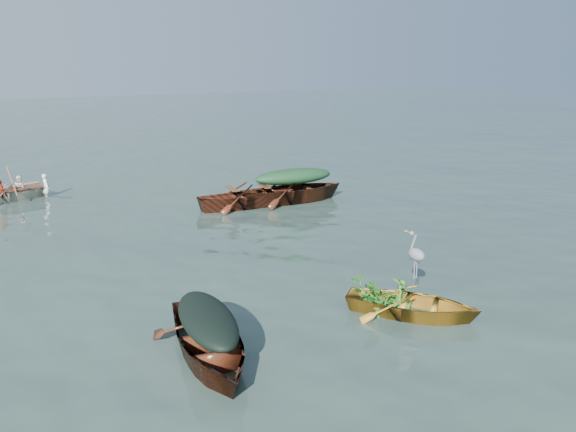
% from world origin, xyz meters
% --- Properties ---
extents(ground, '(140.00, 140.00, 0.00)m').
position_xyz_m(ground, '(0.00, 0.00, 0.00)').
color(ground, '#31453D').
rests_on(ground, ground).
extents(yellow_dinghy, '(2.92, 3.18, 0.81)m').
position_xyz_m(yellow_dinghy, '(-0.36, -3.18, 0.00)').
color(yellow_dinghy, '#BA8824').
rests_on(yellow_dinghy, ground).
extents(dark_covered_boat, '(2.01, 4.08, 0.99)m').
position_xyz_m(dark_covered_boat, '(-4.19, -2.69, 0.00)').
color(dark_covered_boat, '#532613').
rests_on(dark_covered_boat, ground).
extents(green_tarp_boat, '(5.10, 2.01, 1.20)m').
position_xyz_m(green_tarp_boat, '(2.30, 5.40, 0.00)').
color(green_tarp_boat, '#4C2611').
rests_on(green_tarp_boat, ground).
extents(open_wooden_boat, '(4.66, 1.91, 1.07)m').
position_xyz_m(open_wooden_boat, '(0.68, 5.56, 0.00)').
color(open_wooden_boat, '#5C2D17').
rests_on(open_wooden_boat, ground).
extents(rowed_boat, '(3.75, 1.72, 0.82)m').
position_xyz_m(rowed_boat, '(-5.80, 10.38, 0.00)').
color(rowed_boat, silver).
rests_on(rowed_boat, ground).
extents(dark_tarp_cover, '(1.10, 2.24, 0.40)m').
position_xyz_m(dark_tarp_cover, '(-4.19, -2.69, 0.70)').
color(dark_tarp_cover, black).
rests_on(dark_tarp_cover, dark_covered_boat).
extents(green_tarp_cover, '(2.80, 1.11, 0.52)m').
position_xyz_m(green_tarp_cover, '(2.30, 5.40, 0.86)').
color(green_tarp_cover, '#193F21').
rests_on(green_tarp_cover, green_tarp_boat).
extents(thwart_benches, '(2.35, 1.09, 0.04)m').
position_xyz_m(thwart_benches, '(0.68, 5.56, 0.55)').
color(thwart_benches, '#502C12').
rests_on(thwart_benches, open_wooden_boat).
extents(heron, '(0.47, 0.49, 0.92)m').
position_xyz_m(heron, '(0.04, -2.79, 0.86)').
color(heron, gray).
rests_on(heron, yellow_dinghy).
extents(dinghy_weeds, '(1.11, 1.14, 0.60)m').
position_xyz_m(dinghy_weeds, '(-0.68, -2.73, 0.70)').
color(dinghy_weeds, '#30691B').
rests_on(dinghy_weeds, yellow_dinghy).
extents(rowers, '(2.66, 1.41, 0.76)m').
position_xyz_m(rowers, '(-5.80, 10.38, 0.79)').
color(rowers, white).
rests_on(rowers, rowed_boat).
extents(oars, '(1.06, 2.67, 0.06)m').
position_xyz_m(oars, '(-5.80, 10.38, 0.44)').
color(oars, brown).
rests_on(oars, rowed_boat).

